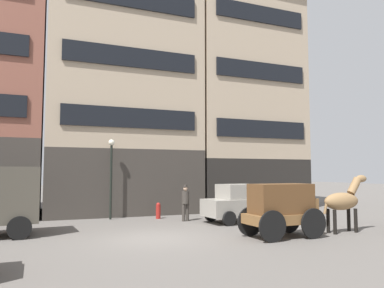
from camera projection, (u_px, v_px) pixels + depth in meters
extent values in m
plane|color=#605B56|center=(155.00, 238.00, 13.43)|extent=(120.00, 120.00, 0.00)
cube|color=#38332D|center=(119.00, 181.00, 23.10)|extent=(8.81, 6.91, 3.69)
cube|color=tan|center=(121.00, 47.00, 23.76)|extent=(8.81, 6.91, 13.53)
cube|color=black|center=(132.00, 118.00, 20.11)|extent=(7.40, 0.12, 1.10)
cube|color=black|center=(133.00, 57.00, 20.37)|extent=(7.40, 0.12, 1.10)
cube|color=black|center=(236.00, 183.00, 26.15)|extent=(7.54, 6.91, 3.25)
cube|color=tan|center=(235.00, 83.00, 26.70)|extent=(7.54, 6.91, 11.22)
cube|color=#47423D|center=(234.00, 5.00, 27.15)|extent=(8.04, 7.41, 0.50)
cube|color=black|center=(262.00, 129.00, 23.16)|extent=(6.34, 0.12, 1.10)
cube|color=black|center=(261.00, 71.00, 23.45)|extent=(6.34, 0.12, 1.10)
cube|color=black|center=(261.00, 14.00, 23.73)|extent=(6.34, 0.12, 1.10)
cube|color=brown|center=(281.00, 218.00, 13.69)|extent=(2.74, 1.37, 0.36)
cube|color=brown|center=(281.00, 199.00, 13.75)|extent=(2.32, 1.17, 1.10)
cube|color=brown|center=(305.00, 204.00, 14.18)|extent=(0.43, 1.05, 0.50)
cylinder|color=black|center=(289.00, 219.00, 14.68)|extent=(1.10, 0.11, 1.10)
cylinder|color=black|center=(314.00, 224.00, 13.38)|extent=(1.10, 0.11, 1.10)
cylinder|color=black|center=(250.00, 221.00, 13.98)|extent=(1.10, 0.11, 1.10)
cylinder|color=black|center=(273.00, 226.00, 12.67)|extent=(1.10, 0.11, 1.10)
ellipsoid|color=#937047|center=(341.00, 201.00, 14.80)|extent=(1.72, 0.65, 0.70)
cylinder|color=#937047|center=(354.00, 186.00, 15.13)|extent=(0.67, 0.34, 0.76)
ellipsoid|color=#937047|center=(361.00, 179.00, 15.31)|extent=(0.57, 0.26, 0.30)
cylinder|color=#937047|center=(326.00, 206.00, 14.47)|extent=(0.27, 0.11, 0.65)
cylinder|color=black|center=(349.00, 219.00, 15.12)|extent=(0.14, 0.14, 0.95)
cylinder|color=black|center=(356.00, 220.00, 14.79)|extent=(0.14, 0.14, 0.95)
cylinder|color=black|center=(328.00, 221.00, 14.69)|extent=(0.14, 0.14, 0.95)
cylinder|color=black|center=(335.00, 222.00, 14.36)|extent=(0.14, 0.14, 0.95)
cylinder|color=black|center=(19.00, 228.00, 13.21)|extent=(0.85, 0.28, 0.84)
cylinder|color=black|center=(19.00, 221.00, 14.92)|extent=(0.85, 0.28, 0.84)
cube|color=gray|center=(241.00, 207.00, 17.88)|extent=(3.81, 1.88, 0.80)
cube|color=gray|center=(238.00, 191.00, 17.87)|extent=(1.91, 1.57, 0.70)
cube|color=silver|center=(253.00, 194.00, 18.23)|extent=(0.44, 1.33, 0.56)
cylinder|color=black|center=(251.00, 212.00, 19.13)|extent=(0.67, 0.23, 0.66)
cylinder|color=black|center=(272.00, 216.00, 17.62)|extent=(0.67, 0.23, 0.66)
cylinder|color=black|center=(211.00, 215.00, 18.07)|extent=(0.67, 0.23, 0.66)
cylinder|color=black|center=(229.00, 219.00, 16.57)|extent=(0.67, 0.23, 0.66)
cylinder|color=#38332D|center=(184.00, 213.00, 18.15)|extent=(0.16, 0.16, 0.85)
cylinder|color=#38332D|center=(187.00, 212.00, 18.22)|extent=(0.16, 0.16, 0.85)
cylinder|color=#38332D|center=(185.00, 198.00, 18.24)|extent=(0.50, 0.50, 0.62)
sphere|color=tan|center=(185.00, 189.00, 18.28)|extent=(0.22, 0.22, 0.22)
cylinder|color=#38332D|center=(185.00, 187.00, 18.28)|extent=(0.28, 0.28, 0.02)
cylinder|color=#38332D|center=(185.00, 186.00, 18.29)|extent=(0.18, 0.18, 0.09)
cylinder|color=black|center=(111.00, 182.00, 18.99)|extent=(0.12, 0.12, 3.80)
sphere|color=silver|center=(112.00, 142.00, 19.14)|extent=(0.32, 0.32, 0.32)
cylinder|color=maroon|center=(158.00, 212.00, 19.14)|extent=(0.24, 0.24, 0.70)
sphere|color=maroon|center=(158.00, 205.00, 19.17)|extent=(0.22, 0.22, 0.22)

